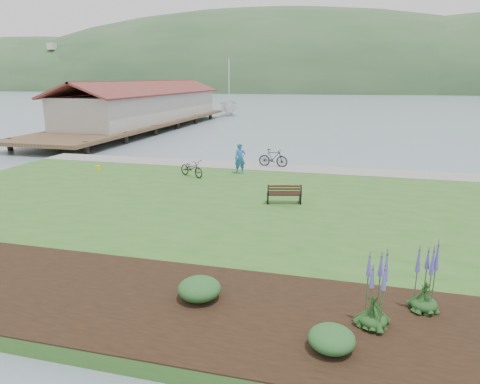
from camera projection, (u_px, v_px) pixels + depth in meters
The scene contains 16 objects.
ground at pixel (276, 208), 19.47m from camera, with size 600.00×600.00×0.00m, color slate.
lawn at pixel (268, 217), 17.54m from camera, with size 34.00×20.00×0.40m, color #2D5D20.
shoreline_path at pixel (296, 169), 25.81m from camera, with size 34.00×2.20×0.03m, color gray.
garden_bed at pixel (334, 325), 9.47m from camera, with size 24.00×4.40×0.04m, color black.
far_hillside at pixel (397, 92), 173.49m from camera, with size 580.00×80.00×38.00m, color #2D4F2C, non-canonical shape.
pier_pavilion at pixel (147, 105), 49.38m from camera, with size 8.00×36.00×5.40m.
park_bench at pixel (284, 194), 18.56m from camera, with size 1.56×0.93×0.91m.
person at pixel (240, 156), 24.30m from camera, with size 0.73×0.51×2.02m, color #225E9D.
bicycle_a at pixel (192, 168), 23.68m from camera, with size 1.81×0.63×0.95m, color black.
bicycle_b at pixel (273, 158), 26.31m from camera, with size 1.82×0.53×1.10m, color black.
sailboat at pixel (229, 115), 66.92m from camera, with size 10.29×10.47×27.12m, color silver.
pannier at pixel (98, 168), 25.42m from camera, with size 0.16×0.25×0.26m, color yellow.
echium_0 at pixel (375, 292), 9.20m from camera, with size 0.62×0.62×1.92m.
echium_1 at pixel (427, 281), 9.87m from camera, with size 0.62×0.62×1.86m.
shrub_0 at pixel (199, 289), 10.50m from camera, with size 1.07×1.07×0.53m, color #1E4C21.
shrub_1 at pixel (332, 339), 8.54m from camera, with size 0.95×0.95×0.47m, color #1E4C21.
Camera 1 is at (3.10, -18.43, 5.73)m, focal length 32.00 mm.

